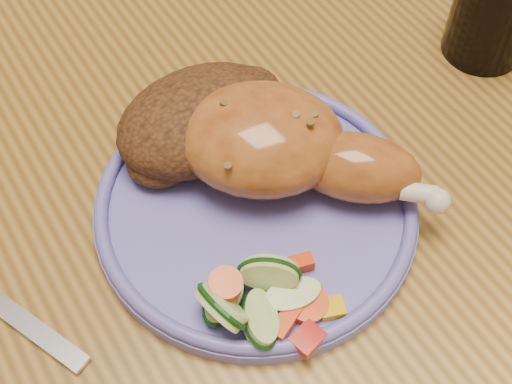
% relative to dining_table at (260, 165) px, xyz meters
% --- Properties ---
extents(dining_table, '(0.90, 1.40, 0.75)m').
position_rel_dining_table_xyz_m(dining_table, '(0.00, 0.00, 0.00)').
color(dining_table, olive).
rests_on(dining_table, ground).
extents(plate, '(0.23, 0.23, 0.01)m').
position_rel_dining_table_xyz_m(plate, '(-0.06, -0.09, 0.09)').
color(plate, '#5A55B3').
rests_on(plate, dining_table).
extents(plate_rim, '(0.23, 0.23, 0.01)m').
position_rel_dining_table_xyz_m(plate_rim, '(-0.06, -0.09, 0.10)').
color(plate_rim, '#5A55B3').
rests_on(plate_rim, plate).
extents(chicken_leg, '(0.17, 0.19, 0.06)m').
position_rel_dining_table_xyz_m(chicken_leg, '(-0.03, -0.07, 0.12)').
color(chicken_leg, '#A75B23').
rests_on(chicken_leg, plate).
extents(rice_pilaf, '(0.14, 0.09, 0.06)m').
position_rel_dining_table_xyz_m(rice_pilaf, '(-0.06, -0.02, 0.12)').
color(rice_pilaf, '#4C2913').
rests_on(rice_pilaf, plate).
extents(vegetable_pile, '(0.09, 0.09, 0.04)m').
position_rel_dining_table_xyz_m(vegetable_pile, '(-0.10, -0.16, 0.11)').
color(vegetable_pile, '#A50A05').
rests_on(vegetable_pile, plate).
extents(drinking_glass, '(0.07, 0.07, 0.09)m').
position_rel_dining_table_xyz_m(drinking_glass, '(0.19, -0.05, 0.13)').
color(drinking_glass, black).
rests_on(drinking_glass, dining_table).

